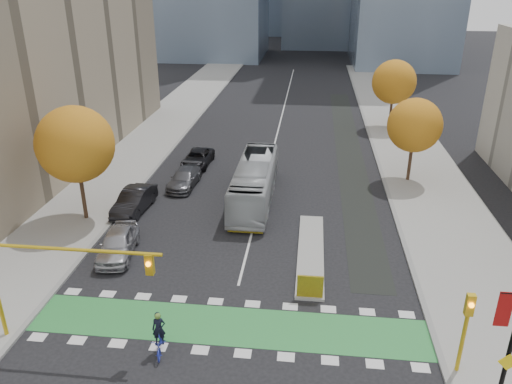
% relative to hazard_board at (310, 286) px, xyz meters
% --- Properties ---
extents(ground, '(300.00, 300.00, 0.00)m').
position_rel_hazard_board_xyz_m(ground, '(-4.00, -4.20, -0.80)').
color(ground, black).
rests_on(ground, ground).
extents(sidewalk_west, '(7.00, 120.00, 0.15)m').
position_rel_hazard_board_xyz_m(sidewalk_west, '(-17.50, 15.80, -0.73)').
color(sidewalk_west, gray).
rests_on(sidewalk_west, ground).
extents(sidewalk_east, '(7.00, 120.00, 0.15)m').
position_rel_hazard_board_xyz_m(sidewalk_east, '(9.50, 15.80, -0.73)').
color(sidewalk_east, gray).
rests_on(sidewalk_east, ground).
extents(curb_west, '(0.30, 120.00, 0.16)m').
position_rel_hazard_board_xyz_m(curb_west, '(-14.00, 15.80, -0.73)').
color(curb_west, gray).
rests_on(curb_west, ground).
extents(curb_east, '(0.30, 120.00, 0.16)m').
position_rel_hazard_board_xyz_m(curb_east, '(6.00, 15.80, -0.73)').
color(curb_east, gray).
rests_on(curb_east, ground).
extents(bike_crossing, '(20.00, 3.00, 0.01)m').
position_rel_hazard_board_xyz_m(bike_crossing, '(-4.00, -2.70, -0.79)').
color(bike_crossing, '#2B853B').
rests_on(bike_crossing, ground).
extents(centre_line, '(0.15, 70.00, 0.01)m').
position_rel_hazard_board_xyz_m(centre_line, '(-4.00, 35.80, -0.80)').
color(centre_line, silver).
rests_on(centre_line, ground).
extents(bike_lane_paint, '(2.50, 50.00, 0.01)m').
position_rel_hazard_board_xyz_m(bike_lane_paint, '(3.50, 25.80, -0.80)').
color(bike_lane_paint, black).
rests_on(bike_lane_paint, ground).
extents(median_island, '(1.60, 10.00, 0.16)m').
position_rel_hazard_board_xyz_m(median_island, '(0.00, 4.80, -0.72)').
color(median_island, gray).
rests_on(median_island, ground).
extents(hazard_board, '(1.40, 0.12, 1.30)m').
position_rel_hazard_board_xyz_m(hazard_board, '(0.00, 0.00, 0.00)').
color(hazard_board, yellow).
rests_on(hazard_board, median_island).
extents(tree_west, '(5.20, 5.20, 8.22)m').
position_rel_hazard_board_xyz_m(tree_west, '(-16.00, 7.80, 4.82)').
color(tree_west, '#332114').
rests_on(tree_west, ground).
extents(tree_east_near, '(4.40, 4.40, 7.08)m').
position_rel_hazard_board_xyz_m(tree_east_near, '(8.00, 17.80, 4.06)').
color(tree_east_near, '#332114').
rests_on(tree_east_near, ground).
extents(tree_east_far, '(4.80, 4.80, 7.65)m').
position_rel_hazard_board_xyz_m(tree_east_far, '(8.50, 33.80, 4.44)').
color(tree_east_far, '#332114').
rests_on(tree_east_far, ground).
extents(traffic_signal_west, '(8.53, 0.56, 5.20)m').
position_rel_hazard_board_xyz_m(traffic_signal_west, '(-11.93, -4.71, 3.23)').
color(traffic_signal_west, '#BF9914').
rests_on(traffic_signal_west, ground).
extents(traffic_signal_east, '(0.35, 0.43, 4.10)m').
position_rel_hazard_board_xyz_m(traffic_signal_east, '(6.50, -4.71, 1.93)').
color(traffic_signal_east, '#BF9914').
rests_on(traffic_signal_east, ground).
extents(cyclist, '(1.01, 1.96, 2.16)m').
position_rel_hazard_board_xyz_m(cyclist, '(-6.79, -4.89, -0.08)').
color(cyclist, '#222D9E').
rests_on(cyclist, ground).
extents(bus, '(2.69, 11.44, 3.19)m').
position_rel_hazard_board_xyz_m(bus, '(-4.42, 12.32, 0.79)').
color(bus, '#B4B8BC').
rests_on(bus, ground).
extents(parked_car_a, '(2.60, 5.15, 1.68)m').
position_rel_hazard_board_xyz_m(parked_car_a, '(-11.89, 3.29, 0.04)').
color(parked_car_a, '#ACABB0').
rests_on(parked_car_a, ground).
extents(parked_car_b, '(2.13, 5.17, 1.67)m').
position_rel_hazard_board_xyz_m(parked_car_b, '(-13.00, 9.52, 0.03)').
color(parked_car_b, black).
rests_on(parked_car_b, ground).
extents(parked_car_c, '(2.25, 5.03, 1.43)m').
position_rel_hazard_board_xyz_m(parked_car_c, '(-10.50, 14.52, -0.08)').
color(parked_car_c, '#515157').
rests_on(parked_car_c, ground).
extents(parked_car_d, '(2.45, 4.99, 1.36)m').
position_rel_hazard_board_xyz_m(parked_car_d, '(-10.50, 19.52, -0.12)').
color(parked_car_d, black).
rests_on(parked_car_d, ground).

